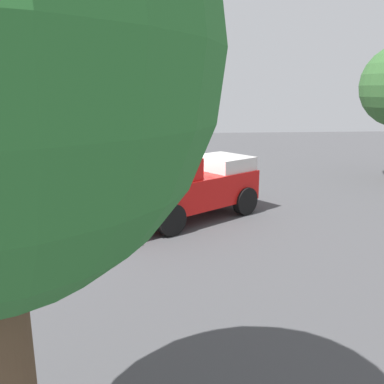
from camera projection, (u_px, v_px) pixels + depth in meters
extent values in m
plane|color=#424244|center=(183.00, 213.00, 15.50)|extent=(60.00, 60.00, 0.00)
cylinder|color=black|center=(171.00, 220.00, 13.05)|extent=(0.87, 1.03, 1.04)
cylinder|color=black|center=(136.00, 207.00, 14.52)|extent=(0.87, 1.03, 1.04)
cylinder|color=black|center=(245.00, 201.00, 15.27)|extent=(0.87, 1.03, 1.04)
cylinder|color=black|center=(208.00, 191.00, 16.74)|extent=(0.87, 1.03, 1.04)
cube|color=red|center=(192.00, 189.00, 14.77)|extent=(4.57, 5.20, 1.10)
cube|color=red|center=(124.00, 207.00, 13.00)|extent=(1.95, 1.76, 0.84)
cube|color=red|center=(166.00, 169.00, 13.83)|extent=(2.54, 2.49, 0.76)
cube|color=silver|center=(223.00, 164.00, 15.57)|extent=(2.58, 2.52, 0.60)
cube|color=silver|center=(111.00, 210.00, 12.71)|extent=(1.24, 0.94, 0.64)
cube|color=silver|center=(109.00, 223.00, 12.75)|extent=(1.94, 1.47, 0.24)
sphere|color=white|center=(125.00, 213.00, 12.12)|extent=(0.36, 0.36, 0.26)
sphere|color=white|center=(99.00, 202.00, 13.26)|extent=(0.36, 0.36, 0.26)
sphere|color=red|center=(166.00, 154.00, 13.71)|extent=(0.39, 0.39, 0.28)
cylinder|color=black|center=(73.00, 203.00, 15.72)|extent=(0.47, 0.73, 0.68)
cylinder|color=black|center=(80.00, 214.00, 14.27)|extent=(0.47, 0.73, 0.68)
cube|color=black|center=(33.00, 205.00, 14.34)|extent=(3.09, 4.56, 0.64)
cube|color=black|center=(75.00, 191.00, 14.84)|extent=(2.01, 1.86, 0.20)
cube|color=white|center=(22.00, 190.00, 14.09)|extent=(2.10, 2.31, 0.56)
cube|color=silver|center=(96.00, 204.00, 15.27)|extent=(1.85, 0.78, 0.20)
cylinder|color=black|center=(108.00, 168.00, 22.29)|extent=(0.30, 0.81, 0.80)
cylinder|color=black|center=(103.00, 175.00, 20.58)|extent=(0.30, 0.81, 0.80)
cylinder|color=black|center=(50.00, 169.00, 22.09)|extent=(0.30, 0.81, 0.80)
cylinder|color=black|center=(40.00, 176.00, 20.39)|extent=(0.30, 0.81, 0.80)
cube|color=gray|center=(56.00, 162.00, 21.15)|extent=(1.96, 2.74, 1.00)
cube|color=gray|center=(93.00, 156.00, 21.21)|extent=(1.83, 1.54, 1.40)
cube|color=gray|center=(115.00, 163.00, 21.37)|extent=(1.72, 0.94, 0.64)
cylinder|color=#B7BABF|center=(135.00, 198.00, 16.86)|extent=(0.04, 0.04, 0.44)
cylinder|color=#B7BABF|center=(127.00, 200.00, 16.52)|extent=(0.04, 0.04, 0.44)
cylinder|color=#B7BABF|center=(127.00, 196.00, 17.12)|extent=(0.04, 0.04, 0.44)
cylinder|color=#B7BABF|center=(119.00, 199.00, 16.77)|extent=(0.04, 0.04, 0.44)
cube|color=orange|center=(127.00, 193.00, 16.76)|extent=(0.68, 0.68, 0.04)
cube|color=orange|center=(122.00, 185.00, 16.83)|extent=(0.39, 0.35, 0.56)
cube|color=#B7BABF|center=(131.00, 188.00, 16.91)|extent=(0.32, 0.35, 0.03)
cube|color=#B7BABF|center=(123.00, 190.00, 16.54)|extent=(0.32, 0.35, 0.03)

